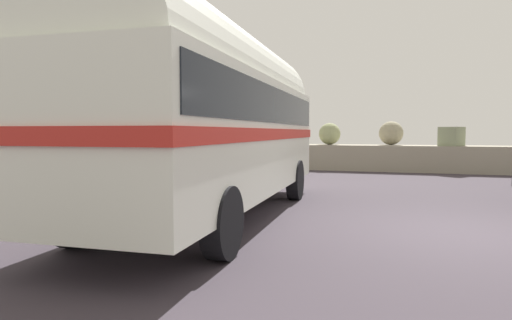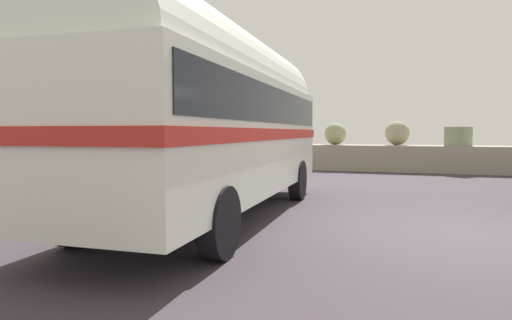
% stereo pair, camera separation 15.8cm
% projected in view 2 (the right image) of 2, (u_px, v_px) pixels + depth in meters
% --- Properties ---
extents(ground, '(32.00, 26.00, 0.02)m').
position_uv_depth(ground, '(466.00, 235.00, 7.05)').
color(ground, '#383139').
extents(breakwater, '(31.36, 2.21, 2.26)m').
position_uv_depth(breakwater, '(432.00, 156.00, 18.12)').
color(breakwater, gray).
rests_on(breakwater, ground).
extents(vintage_coach, '(2.77, 8.68, 3.70)m').
position_uv_depth(vintage_coach, '(215.00, 112.00, 8.35)').
color(vintage_coach, black).
rests_on(vintage_coach, ground).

